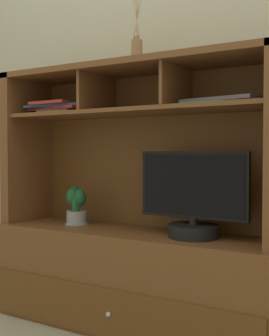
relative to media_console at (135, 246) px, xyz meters
The scene contains 8 objects.
floor_plane 0.42m from the media_console, 90.00° to the right, with size 6.00×6.00×0.02m, color #A19F84.
back_wall 1.02m from the media_console, 90.00° to the left, with size 6.00×0.02×2.80m, color #B0AE90.
media_console is the anchor object (origin of this frame).
tv_monitor 0.41m from the media_console, ahead, with size 0.52×0.23×0.40m.
potted_orchid 0.41m from the media_console, behind, with size 0.12×0.12×0.21m.
magazine_stack_left 0.84m from the media_console, ahead, with size 0.37×0.25×0.03m.
magazine_stack_centre 0.86m from the media_console, behind, with size 0.38×0.22×0.06m.
diffuser_bottle 0.98m from the media_console, 90.00° to the left, with size 0.06×0.06×0.33m.
Camera 1 is at (1.18, -1.93, 0.88)m, focal length 48.55 mm.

